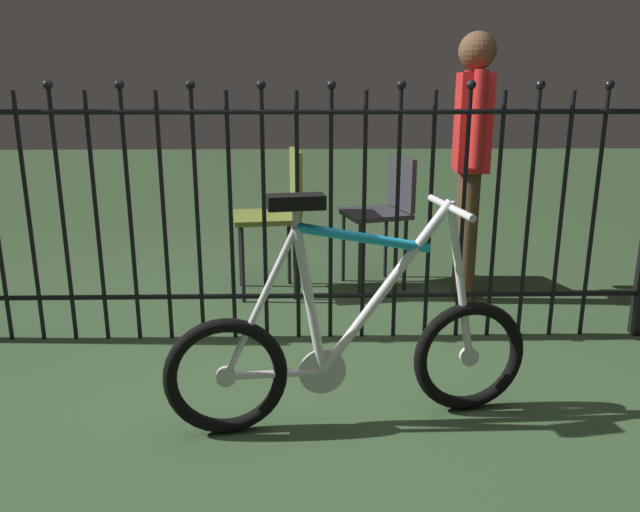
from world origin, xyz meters
name	(u,v)px	position (x,y,z in m)	size (l,w,h in m)	color
ground_plane	(295,393)	(0.00, 0.00, 0.00)	(20.00, 20.00, 0.00)	#344E2E
iron_fence	(282,208)	(-0.06, 0.61, 0.68)	(3.63, 0.07, 1.36)	black
bicycle	(351,349)	(0.22, -0.22, 0.30)	(1.39, 0.40, 0.89)	black
chair_charcoal	(385,206)	(0.55, 1.46, 0.52)	(0.47, 0.47, 0.82)	black
chair_olive	(279,206)	(-0.11, 1.33, 0.54)	(0.44, 0.44, 0.88)	black
person_visitor	(471,147)	(1.01, 1.22, 0.91)	(0.21, 0.47, 1.54)	#4C3823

